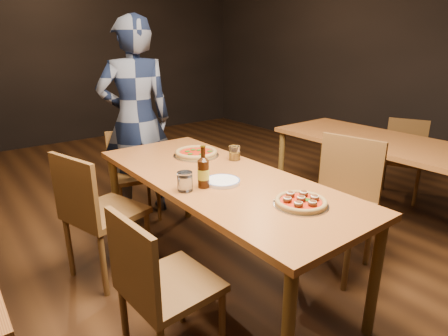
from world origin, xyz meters
TOP-DOWN VIEW (x-y plane):
  - ground at (0.00, 0.00)m, footprint 9.00×9.00m
  - table_main at (0.00, 0.00)m, footprint 0.80×2.00m
  - table_right at (1.70, -0.20)m, footprint 0.80×2.00m
  - chair_main_nw at (-0.61, -0.41)m, footprint 0.44×0.44m
  - chair_main_sw at (-0.58, 0.52)m, footprint 0.55×0.55m
  - chair_main_e at (0.71, -0.39)m, footprint 0.54×0.54m
  - chair_end at (-0.04, 1.23)m, footprint 0.46×0.46m
  - chair_nbr_right at (2.35, -0.02)m, footprint 0.52×0.52m
  - pizza_meatball at (0.07, -0.62)m, footprint 0.29×0.29m
  - pizza_margherita at (0.13, 0.47)m, footprint 0.34×0.34m
  - plate_stack at (-0.06, -0.11)m, footprint 0.22×0.22m
  - beer_bottle at (-0.19, -0.09)m, footprint 0.07×0.07m
  - water_glass at (-0.30, -0.07)m, footprint 0.09×0.09m
  - amber_glass at (0.30, 0.21)m, footprint 0.08×0.08m
  - diner at (0.06, 1.33)m, footprint 0.74×0.58m

SIDE VIEW (x-z plane):
  - ground at x=0.00m, z-range 0.00..0.00m
  - chair_end at x=-0.04m, z-range 0.00..0.84m
  - chair_nbr_right at x=2.35m, z-range 0.00..0.84m
  - chair_main_nw at x=-0.61m, z-range 0.00..0.89m
  - chair_main_sw at x=-0.58m, z-range 0.00..0.95m
  - chair_main_e at x=0.71m, z-range 0.00..0.98m
  - table_main at x=0.00m, z-range 0.30..1.05m
  - table_right at x=1.70m, z-range 0.30..1.05m
  - plate_stack at x=-0.06m, z-range 0.75..0.77m
  - pizza_meatball at x=0.07m, z-range 0.74..0.80m
  - pizza_margherita at x=0.13m, z-range 0.75..0.79m
  - amber_glass at x=0.30m, z-range 0.75..0.85m
  - water_glass at x=-0.30m, z-range 0.75..0.86m
  - beer_bottle at x=-0.19m, z-range 0.72..0.96m
  - diner at x=0.06m, z-range 0.00..1.79m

